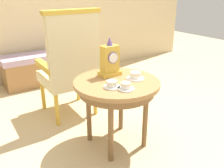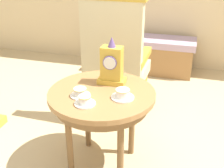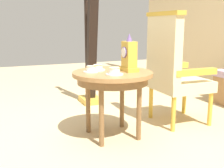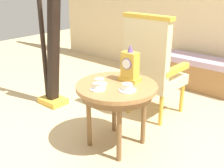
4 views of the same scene
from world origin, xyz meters
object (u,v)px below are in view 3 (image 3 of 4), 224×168
side_table (113,80)px  teacup_right (91,69)px  teacup_center (114,72)px  mantel_clock (129,56)px  teacup_left (98,68)px  armchair (173,67)px  harp (90,50)px

side_table → teacup_right: bearing=-104.1°
teacup_center → mantel_clock: bearing=122.8°
teacup_left → armchair: armchair is taller
side_table → mantel_clock: size_ratio=2.14×
armchair → harp: (-1.05, -0.52, 0.11)m
mantel_clock → teacup_center: bearing=-57.2°
harp → teacup_right: bearing=-18.6°
teacup_center → harp: (-1.30, 0.23, 0.07)m
side_table → mantel_clock: 0.26m
teacup_center → side_table: bearing=162.4°
teacup_center → teacup_left: bearing=-169.9°
side_table → teacup_left: bearing=-139.6°
teacup_right → teacup_center: (0.20, 0.14, 0.00)m
teacup_center → harp: harp is taller
harp → mantel_clock: bearing=-1.7°
teacup_right → mantel_clock: bearing=77.1°
mantel_clock → harp: harp is taller
side_table → mantel_clock: mantel_clock is taller
mantel_clock → teacup_right: bearing=-102.9°
teacup_right → harp: bearing=161.4°
teacup_right → harp: harp is taller
armchair → harp: size_ratio=0.66×
side_table → harp: size_ratio=0.41×
mantel_clock → harp: 1.18m
teacup_center → teacup_right: bearing=-145.4°
teacup_right → mantel_clock: mantel_clock is taller
teacup_left → teacup_right: bearing=-54.4°
harp → teacup_left: bearing=-15.1°
teacup_left → side_table: bearing=40.4°
armchair → harp: 1.18m
teacup_left → harp: bearing=164.9°
teacup_left → mantel_clock: (0.14, 0.24, 0.11)m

